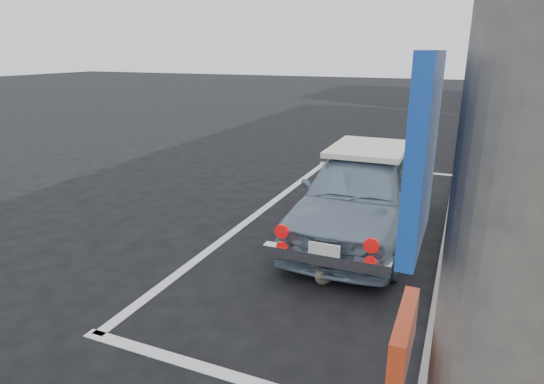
{
  "coord_description": "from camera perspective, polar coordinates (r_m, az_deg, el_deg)",
  "views": [
    {
      "loc": [
        1.89,
        -3.08,
        2.43
      ],
      "look_at": [
        -0.2,
        1.84,
        0.75
      ],
      "focal_mm": 30.0,
      "sensor_mm": 36.0,
      "label": 1
    }
  ],
  "objects": [
    {
      "name": "ground",
      "position": [
        4.35,
        -7.37,
        -16.63
      ],
      "size": [
        80.0,
        80.0,
        0.0
      ],
      "primitive_type": "plane",
      "color": "black",
      "rests_on": "ground"
    },
    {
      "name": "pline_rear",
      "position": [
        3.8,
        -4.42,
        -22.23
      ],
      "size": [
        3.0,
        0.12,
        0.01
      ],
      "primitive_type": "cube",
      "color": "silver",
      "rests_on": "ground"
    },
    {
      "name": "pline_front",
      "position": [
        9.98,
        14.37,
        2.81
      ],
      "size": [
        3.0,
        0.12,
        0.01
      ],
      "primitive_type": "cube",
      "color": "silver",
      "rests_on": "ground"
    },
    {
      "name": "pline_side",
      "position": [
        7.11,
        -1.51,
        -2.5
      ],
      "size": [
        0.12,
        7.0,
        0.01
      ],
      "primitive_type": "cube",
      "color": "silver",
      "rests_on": "ground"
    },
    {
      "name": "retro_coupe",
      "position": [
        6.21,
        11.13,
        0.01
      ],
      "size": [
        1.44,
        3.53,
        1.2
      ],
      "rotation": [
        0.0,
        0.0,
        0.01
      ],
      "color": "gray",
      "rests_on": "ground"
    },
    {
      "name": "cat",
      "position": [
        5.02,
        6.57,
        -10.22
      ],
      "size": [
        0.23,
        0.43,
        0.23
      ],
      "rotation": [
        0.0,
        0.0,
        -0.14
      ],
      "color": "brown",
      "rests_on": "ground"
    }
  ]
}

